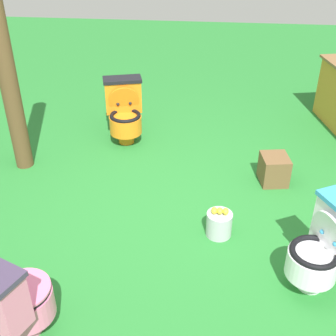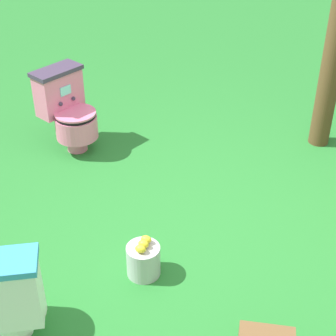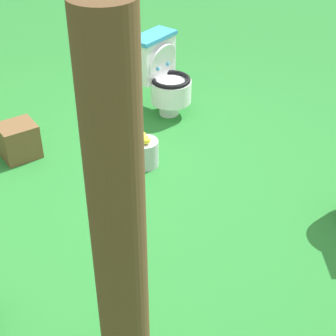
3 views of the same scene
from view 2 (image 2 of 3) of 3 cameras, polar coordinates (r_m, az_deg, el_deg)
ground at (r=3.73m, az=2.54°, el=-8.58°), size 14.00×14.00×0.00m
toilet_white at (r=3.02m, az=-17.06°, el=-13.07°), size 0.58×0.62×0.73m
toilet_pink at (r=4.73m, az=-10.66°, el=6.13°), size 0.61×0.56×0.73m
lemon_bucket at (r=3.47m, az=-2.66°, el=-9.83°), size 0.22×0.22×0.28m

